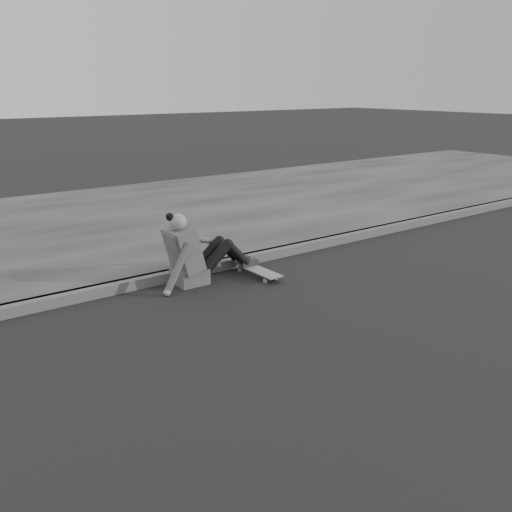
{
  "coord_description": "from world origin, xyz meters",
  "views": [
    {
      "loc": [
        -5.09,
        -3.21,
        2.24
      ],
      "look_at": [
        -1.62,
        1.44,
        0.5
      ],
      "focal_mm": 40.0,
      "sensor_mm": 36.0,
      "label": 1
    }
  ],
  "objects": [
    {
      "name": "sidewalk",
      "position": [
        0.0,
        5.6,
        0.06
      ],
      "size": [
        24.0,
        6.0,
        0.12
      ],
      "primitive_type": "cube",
      "color": "#3A3A3A",
      "rests_on": "ground"
    },
    {
      "name": "curb",
      "position": [
        0.0,
        2.58,
        0.06
      ],
      "size": [
        24.0,
        0.16,
        0.12
      ],
      "primitive_type": "cube",
      "color": "#525252",
      "rests_on": "ground"
    },
    {
      "name": "seated_woman",
      "position": [
        -1.86,
        2.34,
        0.36
      ],
      "size": [
        1.38,
        0.46,
        0.88
      ],
      "color": "#4F4F51",
      "rests_on": "ground"
    },
    {
      "name": "skateboard",
      "position": [
        -1.12,
        2.09,
        0.07
      ],
      "size": [
        0.2,
        0.78,
        0.09
      ],
      "color": "gray",
      "rests_on": "ground"
    },
    {
      "name": "ground",
      "position": [
        0.0,
        0.0,
        0.0
      ],
      "size": [
        80.0,
        80.0,
        0.0
      ],
      "primitive_type": "plane",
      "color": "black",
      "rests_on": "ground"
    }
  ]
}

